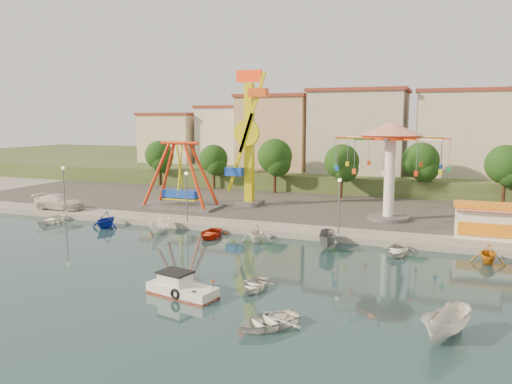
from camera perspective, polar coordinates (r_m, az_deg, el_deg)
The scene contains 35 objects.
ground at distance 38.31m, azimuth -6.63°, elevation -8.87°, with size 200.00×200.00×0.00m, color #132F35.
quay_deck at distance 96.56m, azimuth 10.52°, elevation 1.71°, with size 200.00×100.00×0.60m, color #9E998E.
asphalt_pad at distance 65.57m, azimuth 5.49°, elevation -1.05°, with size 90.00×28.00×0.01m, color #4C4944.
hill_terrace at distance 101.33m, azimuth 11.05°, elevation 2.69°, with size 200.00×60.00×3.00m, color #384C26.
pirate_ship_ride at distance 61.22m, azimuth -8.66°, elevation 1.80°, with size 10.00×5.00×8.00m.
kamikaze_tower at distance 61.27m, azimuth -0.72°, elevation 5.83°, with size 4.26×3.10×16.50m.
wave_swinger at distance 54.30m, azimuth 15.13°, elevation 4.80°, with size 11.60×11.60×10.40m.
booth_left at distance 49.90m, azimuth 24.69°, elevation -2.97°, with size 5.40×3.78×3.08m.
lamp_post_0 at distance 61.72m, azimuth -21.08°, elevation 0.17°, with size 0.14×0.14×5.00m, color #59595E.
lamp_post_1 at distance 52.48m, azimuth -7.93°, elevation -0.70°, with size 0.14×0.14×5.00m, color #59595E.
lamp_post_2 at distance 47.02m, azimuth 9.46°, elevation -1.80°, with size 0.14×0.14×5.00m, color #59595E.
tree_0 at distance 81.83m, azimuth -10.99°, elevation 4.15°, with size 4.60×4.60×7.19m.
tree_1 at distance 76.41m, azimuth -4.87°, elevation 3.78°, with size 4.35×4.35×6.80m.
tree_2 at distance 72.19m, azimuth 2.17°, elevation 4.10°, with size 5.02×5.02×7.85m.
tree_3 at distance 68.27m, azimuth 9.77°, elevation 3.43°, with size 4.68×4.68×7.32m.
tree_4 at distance 70.06m, azimuth 18.31°, elevation 3.41°, with size 4.86×4.86×7.60m.
tree_5 at distance 68.55m, azimuth 26.62°, elevation 2.81°, with size 4.83×4.83×7.54m.
building_0 at distance 93.27m, azimuth -11.98°, elevation 6.76°, with size 9.26×9.53×11.87m, color beige.
building_1 at distance 92.23m, azimuth -3.80°, elevation 5.90°, with size 12.33×9.01×8.63m, color silver.
building_2 at distance 88.09m, azimuth 4.20°, elevation 6.62°, with size 11.95×9.28×11.23m, color tan.
building_3 at distance 82.10m, azimuth 12.86°, elevation 5.59°, with size 12.59×10.50×9.20m, color beige.
building_4 at distance 84.73m, azimuth 22.28°, elevation 5.27°, with size 10.75×9.23×9.24m, color beige.
cabin_motorboat at distance 33.17m, azimuth -8.60°, elevation -10.87°, with size 5.02×2.77×1.67m.
rowboat_a at distance 33.89m, azimuth -0.25°, elevation -10.56°, with size 2.27×3.18×0.66m, color silver.
rowboat_b at distance 28.12m, azimuth 1.33°, elevation -14.51°, with size 2.73×3.82×0.79m, color silver.
skiff at distance 28.45m, azimuth 21.00°, elevation -13.92°, with size 1.57×4.18×1.61m, color silver.
van at distance 63.83m, azimuth -21.56°, elevation -1.05°, with size 2.52×6.21×1.80m, color silver.
moored_boat_0 at distance 59.15m, azimuth -22.27°, elevation -2.88°, with size 2.75×3.85×0.80m, color white.
moored_boat_1 at distance 54.52m, azimuth -16.81°, elevation -3.02°, with size 2.86×3.31×1.75m, color #12279E.
moored_boat_2 at distance 50.87m, azimuth -10.93°, elevation -3.81°, with size 1.37×3.65×1.41m, color white.
moored_boat_3 at distance 48.28m, azimuth -5.23°, elevation -4.72°, with size 2.77×3.88×0.80m, color #B1240E.
moored_boat_4 at distance 46.34m, azimuth 0.07°, elevation -4.67°, with size 2.79×3.24×1.71m, color white.
moored_boat_5 at distance 44.50m, azimuth 8.19°, elevation -5.43°, with size 1.49×3.96×1.53m, color slate.
moored_boat_6 at distance 43.74m, azimuth 15.80°, elevation -6.41°, with size 2.71×3.79×0.79m, color beige.
moored_boat_7 at distance 43.67m, azimuth 25.00°, elevation -6.39°, with size 2.56×2.97×1.56m, color #CA7411.
Camera 1 is at (16.98, -32.42, 11.36)m, focal length 35.00 mm.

